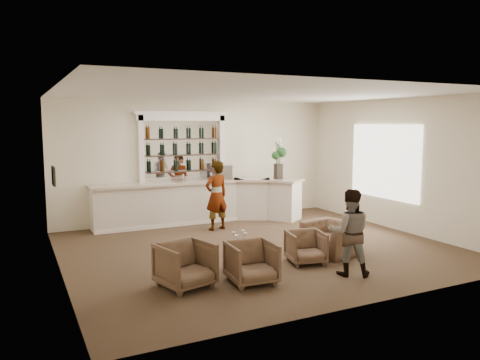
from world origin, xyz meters
The scene contains 19 objects.
ground centered at (0.00, 0.00, 0.00)m, with size 8.00×8.00×0.00m, color #4C3926.
room_shell centered at (0.16, 0.71, 2.34)m, with size 8.04×7.02×3.32m.
bar_counter centered at (-0.16, 3.00, 0.57)m, with size 5.72×1.80×1.14m.
back_bar_alcove centered at (-0.50, 3.41, 2.03)m, with size 2.64×0.25×3.00m.
cocktail_table centered at (-0.99, -1.14, 0.25)m, with size 0.57×0.57×0.50m, color brown.
sommelier centered at (-0.12, 2.00, 0.88)m, with size 0.64×0.42×1.75m, color gray.
guest centered at (0.61, -2.27, 0.77)m, with size 0.75×0.58×1.54m, color gray.
armchair_left centered at (-2.22, -1.59, 0.38)m, with size 0.80×0.83×0.75m, color brown.
armchair_center centered at (-1.15, -1.90, 0.35)m, with size 0.76×0.78×0.71m, color brown.
armchair_right centered at (0.32, -1.35, 0.31)m, with size 0.67×0.69×0.63m, color brown.
armchair_far centered at (1.14, -1.06, 0.33)m, with size 1.02×0.89×0.66m, color brown.
espresso_machine centered at (0.51, 3.01, 1.34)m, with size 0.46×0.39×0.40m, color #B0B0B5.
flower_vase centered at (1.96, 2.48, 1.77)m, with size 0.30×0.30×1.12m.
wine_glass_bar_left centered at (-0.66, 2.96, 1.25)m, with size 0.07×0.07×0.21m, color white, non-canonical shape.
wine_glass_bar_right centered at (0.12, 2.94, 1.25)m, with size 0.07×0.07×0.21m, color white, non-canonical shape.
wine_glass_tbl_a centered at (-1.11, -1.11, 0.60)m, with size 0.07×0.07×0.21m, color white, non-canonical shape.
wine_glass_tbl_b centered at (-0.89, -1.06, 0.60)m, with size 0.07×0.07×0.21m, color white, non-canonical shape.
wine_glass_tbl_c centered at (-0.95, -1.27, 0.60)m, with size 0.07×0.07×0.21m, color white, non-canonical shape.
napkin_holder centered at (-1.01, -1.00, 0.56)m, with size 0.08×0.08×0.12m, color white.
Camera 1 is at (-4.69, -8.69, 2.70)m, focal length 35.00 mm.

